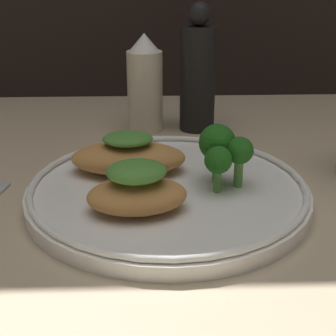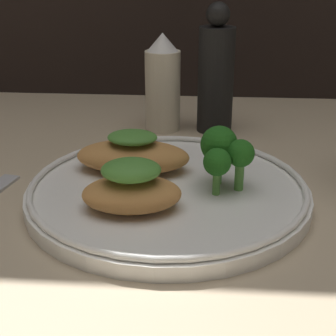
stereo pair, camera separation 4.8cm
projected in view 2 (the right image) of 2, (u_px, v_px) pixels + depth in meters
ground_plane at (168, 205)px, 50.04cm from camera, size 180.00×180.00×1.00cm
plate at (168, 191)px, 49.45cm from camera, size 27.10×27.10×2.00cm
grilled_meat_front at (132, 189)px, 44.60cm from camera, size 9.21×6.65×4.56cm
grilled_meat_middle at (133, 155)px, 52.47cm from camera, size 11.74×6.57×4.17cm
broccoli_bunch at (224, 151)px, 47.99cm from camera, size 5.05×5.55×5.81cm
sauce_bottle at (163, 85)px, 67.16cm from camera, size 4.62×4.62×12.74cm
pepper_grinder at (216, 75)px, 66.15cm from camera, size 4.63×4.63×16.52cm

